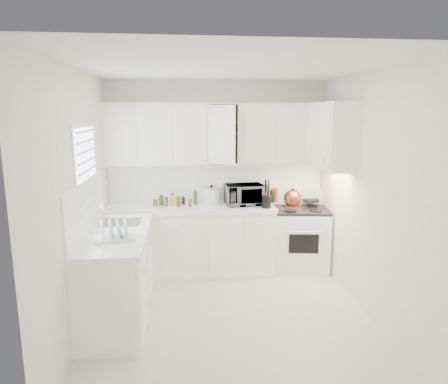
{
  "coord_description": "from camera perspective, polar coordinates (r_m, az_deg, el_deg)",
  "views": [
    {
      "loc": [
        -0.5,
        -3.97,
        2.18
      ],
      "look_at": [
        0.0,
        0.7,
        1.25
      ],
      "focal_mm": 32.37,
      "sensor_mm": 36.0,
      "label": 1
    }
  ],
  "objects": [
    {
      "name": "floor",
      "position": [
        4.56,
        0.98,
        -17.37
      ],
      "size": [
        3.2,
        3.2,
        0.0
      ],
      "primitive_type": "plane",
      "color": "silver",
      "rests_on": "ground"
    },
    {
      "name": "ceiling",
      "position": [
        4.03,
        1.11,
        17.19
      ],
      "size": [
        3.2,
        3.2,
        0.0
      ],
      "primitive_type": "plane",
      "rotation": [
        3.14,
        0.0,
        0.0
      ],
      "color": "white",
      "rests_on": "ground"
    },
    {
      "name": "wall_back",
      "position": [
        5.66,
        -0.97,
        2.25
      ],
      "size": [
        3.0,
        0.0,
        3.0
      ],
      "primitive_type": "plane",
      "rotation": [
        1.57,
        0.0,
        0.0
      ],
      "color": "white",
      "rests_on": "ground"
    },
    {
      "name": "wall_front",
      "position": [
        2.58,
        5.5,
        -8.77
      ],
      "size": [
        3.0,
        0.0,
        3.0
      ],
      "primitive_type": "plane",
      "rotation": [
        -1.57,
        0.0,
        0.0
      ],
      "color": "white",
      "rests_on": "ground"
    },
    {
      "name": "wall_left",
      "position": [
        4.19,
        -19.77,
        -1.59
      ],
      "size": [
        0.0,
        3.2,
        3.2
      ],
      "primitive_type": "plane",
      "rotation": [
        1.57,
        0.0,
        1.57
      ],
      "color": "white",
      "rests_on": "ground"
    },
    {
      "name": "wall_right",
      "position": [
        4.53,
        20.21,
        -0.69
      ],
      "size": [
        0.0,
        3.2,
        3.2
      ],
      "primitive_type": "plane",
      "rotation": [
        1.57,
        0.0,
        -1.57
      ],
      "color": "white",
      "rests_on": "ground"
    },
    {
      "name": "window_blinds",
      "position": [
        4.48,
        -18.7,
        2.52
      ],
      "size": [
        0.06,
        0.96,
        1.06
      ],
      "primitive_type": null,
      "color": "white",
      "rests_on": "wall_left"
    },
    {
      "name": "lower_cabinets_back",
      "position": [
        5.55,
        -4.7,
        -7.01
      ],
      "size": [
        2.22,
        0.6,
        0.9
      ],
      "primitive_type": null,
      "color": "white",
      "rests_on": "floor"
    },
    {
      "name": "lower_cabinets_left",
      "position": [
        4.57,
        -14.74,
        -11.43
      ],
      "size": [
        0.6,
        1.6,
        0.9
      ],
      "primitive_type": null,
      "color": "white",
      "rests_on": "floor"
    },
    {
      "name": "countertop_back",
      "position": [
        5.41,
        -4.78,
        -2.26
      ],
      "size": [
        2.24,
        0.64,
        0.05
      ],
      "primitive_type": "cube",
      "color": "white",
      "rests_on": "lower_cabinets_back"
    },
    {
      "name": "countertop_left",
      "position": [
        4.41,
        -14.92,
        -5.72
      ],
      "size": [
        0.64,
        1.62,
        0.05
      ],
      "primitive_type": "cube",
      "color": "white",
      "rests_on": "lower_cabinets_left"
    },
    {
      "name": "backsplash_back",
      "position": [
        5.67,
        -0.96,
        1.48
      ],
      "size": [
        2.98,
        0.02,
        0.55
      ],
      "primitive_type": "cube",
      "color": "white",
      "rests_on": "wall_back"
    },
    {
      "name": "backsplash_left",
      "position": [
        4.39,
        -18.98,
        -1.97
      ],
      "size": [
        0.02,
        1.6,
        0.55
      ],
      "primitive_type": "cube",
      "color": "white",
      "rests_on": "wall_left"
    },
    {
      "name": "upper_cabinets_back",
      "position": [
        5.47,
        -0.82,
        4.05
      ],
      "size": [
        3.0,
        0.33,
        0.8
      ],
      "primitive_type": null,
      "color": "white",
      "rests_on": "wall_back"
    },
    {
      "name": "upper_cabinets_right",
      "position": [
        5.18,
        14.74,
        3.28
      ],
      "size": [
        0.33,
        0.9,
        0.8
      ],
      "primitive_type": null,
      "color": "white",
      "rests_on": "wall_right"
    },
    {
      "name": "sink",
      "position": [
        4.71,
        -14.37,
        -2.8
      ],
      "size": [
        0.42,
        0.38,
        0.3
      ],
      "primitive_type": null,
      "color": "gray",
      "rests_on": "countertop_left"
    },
    {
      "name": "stove",
      "position": [
        5.75,
        10.77,
        -5.37
      ],
      "size": [
        0.81,
        0.7,
        1.12
      ],
      "primitive_type": null,
      "rotation": [
        0.0,
        0.0,
        -0.15
      ],
      "color": "white",
      "rests_on": "floor"
    },
    {
      "name": "tea_kettle",
      "position": [
        5.43,
        9.63,
        -0.73
      ],
      "size": [
        0.32,
        0.28,
        0.27
      ],
      "primitive_type": null,
      "rotation": [
        0.0,
        0.0,
        -0.14
      ],
      "color": "maroon",
      "rests_on": "stove"
    },
    {
      "name": "frying_pan",
      "position": [
        5.86,
        12.15,
        -1.06
      ],
      "size": [
        0.36,
        0.46,
        0.04
      ],
      "primitive_type": null,
      "rotation": [
        0.0,
        0.0,
        -0.36
      ],
      "color": "black",
      "rests_on": "stove"
    },
    {
      "name": "microwave",
      "position": [
        5.45,
        2.89,
        -0.07
      ],
      "size": [
        0.53,
        0.34,
        0.34
      ],
      "primitive_type": "imported",
      "rotation": [
        0.0,
        0.0,
        0.13
      ],
      "color": "gray",
      "rests_on": "countertop_back"
    },
    {
      "name": "rice_cooker",
      "position": [
        5.51,
        -1.8,
        -0.33
      ],
      "size": [
        0.33,
        0.33,
        0.26
      ],
      "primitive_type": null,
      "rotation": [
        0.0,
        0.0,
        0.33
      ],
      "color": "white",
      "rests_on": "countertop_back"
    },
    {
      "name": "paper_towel",
      "position": [
        5.63,
        -0.36,
        -0.03
      ],
      "size": [
        0.12,
        0.12,
        0.27
      ],
      "primitive_type": "cylinder",
      "color": "white",
      "rests_on": "countertop_back"
    },
    {
      "name": "utensil_crock",
      "position": [
        5.28,
        6.05,
        -0.18
      ],
      "size": [
        0.16,
        0.16,
        0.39
      ],
      "primitive_type": null,
      "rotation": [
        0.0,
        0.0,
        0.29
      ],
      "color": "black",
      "rests_on": "countertop_back"
    },
    {
      "name": "dish_rack",
      "position": [
        4.12,
        -15.39,
        -5.11
      ],
      "size": [
        0.43,
        0.36,
        0.2
      ],
      "primitive_type": null,
      "rotation": [
        0.0,
        0.0,
        0.24
      ],
      "color": "white",
      "rests_on": "countertop_left"
    },
    {
      "name": "spice_left_0",
      "position": [
        5.53,
        -9.6,
        -1.14
      ],
      "size": [
        0.06,
        0.06,
        0.13
      ],
      "primitive_type": "cylinder",
      "color": "brown",
      "rests_on": "countertop_back"
    },
    {
      "name": "spice_left_1",
      "position": [
        5.44,
        -8.86,
        -1.32
      ],
      "size": [
        0.06,
        0.06,
        0.13
      ],
      "primitive_type": "cylinder",
      "color": "#256521",
      "rests_on": "countertop_back"
    },
    {
      "name": "spice_left_2",
      "position": [
        5.52,
        -8.05,
        -1.11
      ],
      "size": [
        0.06,
        0.06,
        0.13
      ],
      "primitive_type": "cylinder",
      "color": "#A44615",
      "rests_on": "countertop_back"
    },
    {
      "name": "spice_left_3",
      "position": [
        5.43,
        -7.28,
        -1.29
      ],
      "size": [
        0.06,
        0.06,
        0.13
      ],
      "primitive_type": "cylinder",
      "color": "#DBF93A",
      "rests_on": "countertop_back"
    },
    {
      "name": "spice_left_4",
      "position": [
        5.52,
        -6.49,
        -1.07
      ],
      "size": [
        0.06,
        0.06,
        0.13
      ],
      "primitive_type": "cylinder",
      "color": "brown",
      "rests_on": "countertop_back"
    },
    {
      "name": "spice_left_5",
      "position": [
        5.43,
        -5.7,
        -1.26
      ],
      "size": [
        0.06,
        0.06,
        0.13
      ],
      "primitive_type": "cylinder",
      "color": "black",
      "rests_on": "countertop_back"
    },
    {
      "name": "spice_left_6",
      "position": [
        5.52,
        -4.93,
        -1.04
      ],
      "size": [
        0.06,
        0.06,
        0.13
      ],
      "primitive_type": "cylinder",
      "color": "brown",
      "rests_on": "countertop_back"
    },
    {
      "name": "spice_left_7",
      "position": [
        5.43,
        -4.12,
        -1.22
      ],
      "size": [
        0.06,
        0.06,
        0.13
      ],
      "primitive_type": "cylinder",
      "color": "#256521",
      "rests_on": "countertop_back"
    },
    {
      "name": "sauce_right_0",
      "position": [
        5.65,
        5.03,
        -0.44
      ],
      "size": [
        0.06,
        0.06,
        0.19
      ],
      "primitive_type": "cylinder",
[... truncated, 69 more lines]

